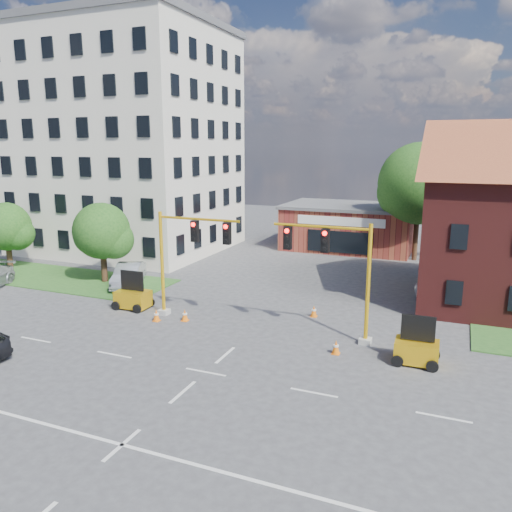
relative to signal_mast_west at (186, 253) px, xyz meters
name	(u,v)px	position (x,y,z in m)	size (l,w,h in m)	color
ground	(206,372)	(4.36, -6.00, -3.92)	(120.00, 120.00, 0.00)	#3C3C3E
grass_verge_nw	(38,275)	(-15.64, 4.00, -3.88)	(22.00, 6.00, 0.08)	#244E1D
lane_markings	(170,403)	(4.36, -9.00, -3.91)	(60.00, 36.00, 0.01)	silver
office_block	(125,141)	(-15.64, 15.91, 6.39)	(18.40, 15.40, 20.60)	beige
brick_shop	(349,226)	(4.36, 23.99, -1.76)	(12.40, 8.40, 4.30)	maroon
tree_large	(424,187)	(11.21, 21.08, 2.50)	(7.39, 7.04, 10.22)	#352113
tree_nw_front	(105,233)	(-9.44, 4.58, -0.25)	(4.30, 4.10, 5.90)	#352113
tree_nw_rear	(9,229)	(-19.45, 5.08, -0.60)	(4.12, 3.92, 5.44)	#352113
signal_mast_west	(186,253)	(0.00, 0.00, 0.00)	(5.30, 0.60, 6.20)	gray
signal_mast_east	(336,266)	(8.71, 0.00, 0.00)	(5.30, 0.60, 6.20)	gray
trailer_west	(133,297)	(-4.03, 0.25, -3.20)	(2.05, 1.40, 2.29)	yellow
trailer_east	(417,349)	(12.95, -1.46, -3.22)	(1.99, 1.36, 2.22)	yellow
cone_a	(156,315)	(-1.40, -1.18, -3.58)	(0.40, 0.40, 0.70)	orange
cone_b	(185,315)	(0.10, -0.52, -3.58)	(0.40, 0.40, 0.70)	orange
cone_c	(336,347)	(9.26, -1.81, -3.58)	(0.40, 0.40, 0.70)	orange
cone_d	(314,311)	(6.78, 3.00, -3.58)	(0.40, 0.40, 0.70)	orange
pickup_white	(457,292)	(14.52, 9.23, -3.22)	(2.33, 5.05, 1.40)	white
sedan_silver_front	(129,275)	(-7.43, 4.41, -3.12)	(1.69, 4.84, 1.60)	#A4A8AB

